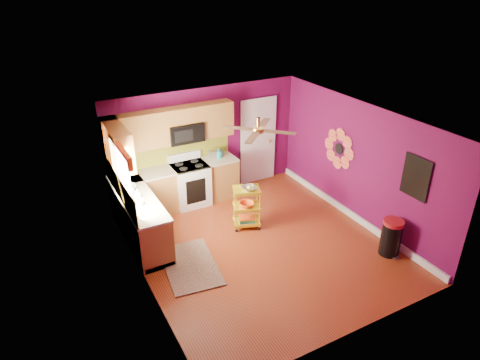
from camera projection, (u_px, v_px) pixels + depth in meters
ground at (261, 245)px, 8.20m from camera, size 5.00×5.00×0.00m
room_envelope at (265, 168)px, 7.48m from camera, size 4.54×5.04×2.52m
lower_cabinets at (161, 201)px, 8.87m from camera, size 2.81×2.31×0.94m
electric_range at (190, 184)px, 9.46m from camera, size 0.76×0.66×1.13m
upper_cabinetry at (155, 133)px, 8.58m from camera, size 2.80×2.30×1.26m
left_window at (121, 166)px, 7.31m from camera, size 0.08×1.35×1.08m
panel_door at (258, 142)px, 10.26m from camera, size 0.95×0.11×2.15m
right_wall_art at (371, 161)px, 8.23m from camera, size 0.04×2.74×1.04m
ceiling_fan at (258, 129)px, 7.33m from camera, size 1.01×1.01×0.26m
shag_rug at (190, 265)px, 7.63m from camera, size 1.07×1.55×0.02m
rolling_cart at (247, 206)px, 8.58m from camera, size 0.63×0.54×0.95m
trash_can at (391, 237)px, 7.82m from camera, size 0.44×0.45×0.71m
teal_kettle at (219, 154)px, 9.60m from camera, size 0.18×0.18×0.21m
toaster at (214, 154)px, 9.57m from camera, size 0.22×0.15×0.18m
soap_bottle_a at (137, 194)px, 7.89m from camera, size 0.09×0.09×0.20m
soap_bottle_b at (131, 188)px, 8.09m from camera, size 0.14×0.14×0.18m
counter_dish at (130, 187)px, 8.27m from camera, size 0.26×0.26×0.06m
counter_cup at (141, 202)px, 7.70m from camera, size 0.13×0.13×0.10m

